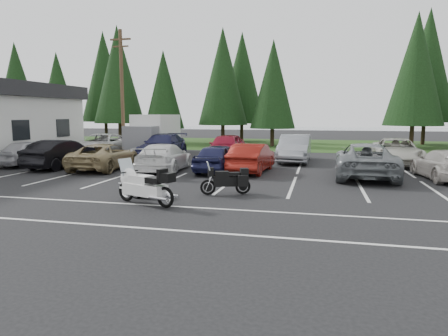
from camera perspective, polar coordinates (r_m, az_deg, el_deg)
ground at (r=16.10m, az=-1.95°, el=-2.80°), size 120.00×120.00×0.00m
grass_strip at (r=39.59m, az=7.28°, el=3.40°), size 80.00×16.00×0.01m
lake_water at (r=70.32m, az=13.26°, el=5.10°), size 70.00×50.00×0.02m
utility_pole at (r=30.79m, az=-14.36°, el=10.75°), size 1.60×0.26×9.00m
box_truck at (r=30.36m, az=-10.36°, el=4.78°), size 2.40×5.60×2.90m
stall_markings at (r=18.00m, az=-0.27°, el=-1.66°), size 32.00×16.00×0.01m
conifer_0 at (r=49.73m, az=-27.52°, el=10.65°), size 4.58×4.58×10.66m
conifer_1 at (r=44.96m, az=-22.66°, el=10.25°), size 3.96×3.96×9.22m
conifer_2 at (r=43.27m, az=-14.88°, el=12.78°), size 5.10×5.10×11.89m
conifer_3 at (r=39.57m, az=-8.60°, el=11.00°), size 3.87×3.87×9.02m
conifer_4 at (r=39.42m, az=-0.17°, el=12.94°), size 4.80×4.80×11.17m
conifer_5 at (r=37.20m, az=7.02°, el=11.80°), size 4.14×4.14×9.63m
conifer_6 at (r=38.36m, az=25.71°, el=12.61°), size 4.93×4.93×11.48m
conifer_back_a at (r=48.88m, az=-16.75°, el=12.38°), size 5.28×5.28×12.30m
conifer_back_b at (r=43.71m, az=2.59°, el=12.73°), size 4.97×4.97×11.58m
conifer_back_c at (r=43.43m, az=27.08°, el=12.90°), size 5.50×5.50×12.81m
car_near_0 at (r=25.63m, az=-25.74°, el=2.02°), size 2.07×4.45×1.47m
car_near_1 at (r=23.69m, az=-22.14°, el=1.90°), size 1.93×4.78×1.54m
car_near_2 at (r=22.30m, az=-16.69°, el=1.61°), size 2.66×5.13×1.38m
car_near_3 at (r=20.80m, az=-8.53°, el=1.51°), size 2.43×5.11×1.44m
car_near_4 at (r=20.34m, az=-0.74°, el=1.47°), size 1.96×4.34×1.45m
car_near_5 at (r=20.32m, az=4.00°, el=1.47°), size 1.86×4.55×1.47m
car_near_6 at (r=19.77m, az=19.55°, el=1.07°), size 2.88×5.86×1.60m
car_near_7 at (r=20.45m, az=29.09°, el=0.42°), size 2.35×4.88×1.37m
car_far_0 at (r=29.14m, az=-17.10°, el=3.16°), size 3.13×5.95×1.60m
car_far_1 at (r=27.52m, az=-8.75°, el=3.17°), size 2.48×5.60×1.60m
car_far_2 at (r=26.23m, az=0.31°, el=3.11°), size 2.03×4.91×1.66m
car_far_3 at (r=25.04m, az=10.08°, el=2.78°), size 1.88×5.12×1.67m
car_far_4 at (r=25.43m, az=23.40°, el=2.18°), size 2.82×5.64×1.53m
touring_motorcycle at (r=13.21m, az=-11.26°, el=-1.98°), size 2.81×1.70×1.49m
cargo_trailer at (r=14.56m, az=-11.37°, el=-2.73°), size 1.63×1.26×0.67m
adventure_motorcycle at (r=14.58m, az=0.22°, el=-1.40°), size 2.18×1.40×1.25m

